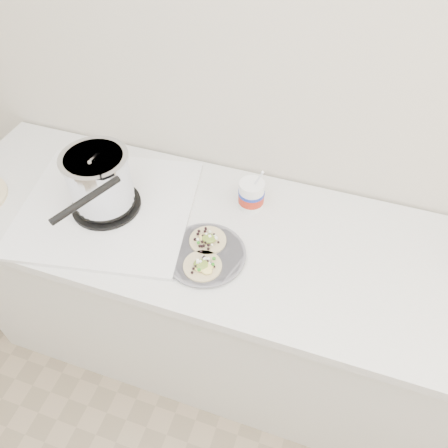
% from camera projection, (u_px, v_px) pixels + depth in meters
% --- Properties ---
extents(counter, '(2.44, 0.66, 0.90)m').
position_uv_depth(counter, '(266.00, 312.00, 1.78)').
color(counter, silver).
rests_on(counter, ground).
extents(stove, '(0.68, 0.65, 0.28)m').
position_uv_depth(stove, '(102.00, 190.00, 1.48)').
color(stove, silver).
rests_on(stove, counter).
extents(taco_plate, '(0.26, 0.26, 0.04)m').
position_uv_depth(taco_plate, '(205.00, 253.00, 1.40)').
color(taco_plate, slate).
rests_on(taco_plate, counter).
extents(tub, '(0.09, 0.09, 0.21)m').
position_uv_depth(tub, '(252.00, 193.00, 1.51)').
color(tub, white).
rests_on(tub, counter).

